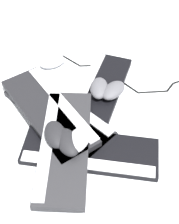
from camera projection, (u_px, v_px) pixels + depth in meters
ground_plane at (82, 134)px, 1.08m from camera, size 3.20×3.20×0.00m
keyboard_0 at (58, 113)px, 1.13m from camera, size 0.44×0.39×0.03m
keyboard_1 at (90, 152)px, 1.01m from camera, size 0.44×0.16×0.03m
keyboard_2 at (98, 93)px, 1.19m from camera, size 0.24×0.46×0.03m
keyboard_3 at (64, 144)px, 1.00m from camera, size 0.18×0.45×0.03m
keyboard_4 at (48, 111)px, 1.09m from camera, size 0.40×0.43×0.03m
mouse_0 at (113, 90)px, 1.15m from camera, size 0.11×0.13×0.04m
mouse_1 at (99, 88)px, 1.16m from camera, size 0.07×0.11×0.04m
mouse_3 at (55, 134)px, 0.98m from camera, size 0.10×0.13×0.04m
mouse_4 at (68, 142)px, 0.96m from camera, size 0.11×0.13×0.04m
mouse_5 at (52, 62)px, 1.30m from camera, size 0.13×0.11×0.04m
mouse_7 at (77, 140)px, 0.96m from camera, size 0.10×0.13×0.04m
cable_0 at (137, 76)px, 1.27m from camera, size 0.65×0.20×0.01m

